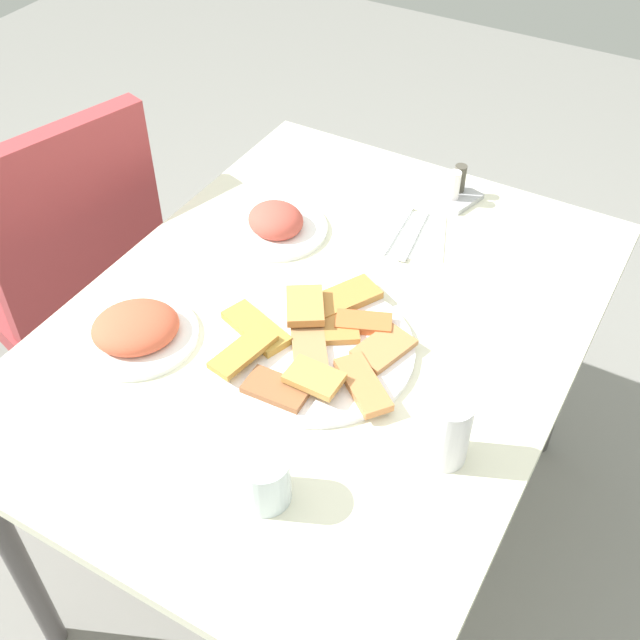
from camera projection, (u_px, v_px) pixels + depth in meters
name	position (u px, v px, depth m)	size (l,w,h in m)	color
ground_plane	(322.00, 532.00, 1.90)	(6.00, 6.00, 0.00)	gray
dining_table	(323.00, 349.00, 1.46)	(1.15, 0.87, 0.71)	silver
dining_chair	(66.00, 261.00, 1.86)	(0.52, 0.52, 0.90)	#A1373B
pide_platter	(316.00, 345.00, 1.35)	(0.37, 0.36, 0.05)	white
salad_plate_greens	(276.00, 223.00, 1.59)	(0.21, 0.21, 0.06)	white
salad_plate_rice	(136.00, 329.00, 1.37)	(0.22, 0.22, 0.06)	white
soda_can	(448.00, 431.00, 1.15)	(0.07, 0.07, 0.12)	silver
drinking_glass	(264.00, 479.00, 1.11)	(0.08, 0.08, 0.09)	silver
paper_napkin	(405.00, 234.00, 1.60)	(0.16, 0.16, 0.00)	white
fork	(413.00, 235.00, 1.59)	(0.17, 0.02, 0.01)	silver
spoon	(397.00, 230.00, 1.60)	(0.18, 0.01, 0.01)	silver
condiment_caddy	(456.00, 190.00, 1.67)	(0.11, 0.11, 0.08)	#B2B2B7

